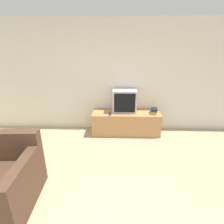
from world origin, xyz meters
TOP-DOWN VIEW (x-y plane):
  - wall_back at (0.00, 3.03)m, footprint 9.00×0.06m
  - tv_stand at (0.86, 2.73)m, footprint 1.60×0.51m
  - television at (0.81, 2.81)m, footprint 0.56×0.34m
  - book_stack at (1.49, 2.68)m, footprint 0.17×0.23m
  - remote_on_stand at (0.47, 2.60)m, footprint 0.05×0.16m

SIDE VIEW (x-z plane):
  - tv_stand at x=0.86m, z-range 0.00..0.54m
  - remote_on_stand at x=0.47m, z-range 0.54..0.56m
  - book_stack at x=1.49m, z-range 0.54..0.66m
  - television at x=0.81m, z-range 0.54..1.06m
  - wall_back at x=0.00m, z-range 0.00..2.60m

